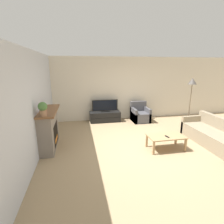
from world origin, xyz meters
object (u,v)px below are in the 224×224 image
fireplace (49,129)px  mantel_vase_left (45,110)px  remote (167,137)px  coffee_table (166,137)px  floor_lamp (192,86)px  potted_plant (43,108)px  armchair (140,115)px  tv (105,106)px  tv_stand (105,117)px  couch (214,136)px

fireplace → mantel_vase_left: size_ratio=6.98×
fireplace → remote: (3.24, -0.86, -0.16)m
coffee_table → floor_lamp: (1.62, 1.38, 1.28)m
potted_plant → armchair: bearing=36.2°
tv → tv_stand: bearing=90.0°
potted_plant → armchair: size_ratio=0.43×
fireplace → floor_lamp: (4.88, 0.60, 1.06)m
remote → couch: 1.62m
fireplace → couch: bearing=-8.8°
tv_stand → floor_lamp: 3.58m
fireplace → couch: fireplace is taller
armchair → floor_lamp: bearing=-41.8°
remote → tv: bearing=103.2°
coffee_table → armchair: bearing=85.9°
floor_lamp → fireplace: bearing=-173.0°
remote → floor_lamp: floor_lamp is taller
fireplace → tv_stand: size_ratio=1.17×
fireplace → tv: bearing=47.2°
mantel_vase_left → remote: size_ratio=1.40×
tv_stand → mantel_vase_left: bearing=-127.1°
tv_stand → tv: 0.45m
fireplace → tv: size_ratio=1.39×
potted_plant → tv_stand: 3.55m
tv_stand → floor_lamp: floor_lamp is taller
tv_stand → remote: 3.24m
mantel_vase_left → couch: bearing=-3.6°
couch → floor_lamp: bearing=88.9°
potted_plant → mantel_vase_left: bearing=90.0°
fireplace → tv: fireplace is taller
armchair → floor_lamp: 2.35m
mantel_vase_left → couch: 4.94m
coffee_table → couch: bearing=0.7°
tv_stand → fireplace: bearing=-132.8°
potted_plant → remote: size_ratio=2.28×
tv → couch: (2.89, -2.87, -0.40)m
potted_plant → couch: 4.95m
mantel_vase_left → potted_plant: size_ratio=0.61×
tv → coffee_table: (1.30, -2.89, -0.32)m
potted_plant → floor_lamp: size_ratio=0.19×
coffee_table → floor_lamp: 2.48m
coffee_table → couch: couch is taller
tv → floor_lamp: floor_lamp is taller
floor_lamp → couch: bearing=-91.1°
remote → fireplace: bearing=155.0°
floor_lamp → armchair: bearing=138.2°
mantel_vase_left → tv: size_ratio=0.20×
mantel_vase_left → tv_stand: (1.94, 2.57, -1.00)m
potted_plant → couch: potted_plant is taller
mantel_vase_left → remote: bearing=-7.2°
tv → mantel_vase_left: bearing=-127.1°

